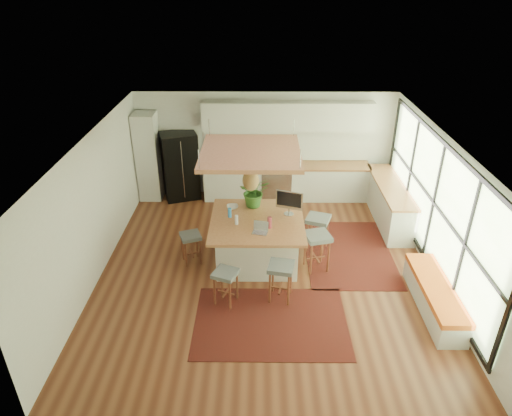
{
  "coord_description": "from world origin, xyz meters",
  "views": [
    {
      "loc": [
        -0.12,
        -7.51,
        5.35
      ],
      "look_at": [
        -0.2,
        0.5,
        1.1
      ],
      "focal_mm": 31.82,
      "sensor_mm": 36.0,
      "label": 1
    }
  ],
  "objects_px": {
    "island": "(257,240)",
    "monitor": "(289,203)",
    "stool_near_left": "(226,286)",
    "microwave": "(224,158)",
    "island_plant": "(254,194)",
    "stool_left_side": "(191,247)",
    "laptop": "(260,227)",
    "stool_right_front": "(316,253)",
    "fridge": "(180,164)",
    "stool_near_right": "(281,283)",
    "stool_right_back": "(317,235)"
  },
  "relations": [
    {
      "from": "island",
      "to": "stool_near_left",
      "type": "distance_m",
      "value": 1.48
    },
    {
      "from": "stool_right_back",
      "to": "island_plant",
      "type": "bearing_deg",
      "value": 171.11
    },
    {
      "from": "microwave",
      "to": "stool_near_left",
      "type": "bearing_deg",
      "value": -82.3
    },
    {
      "from": "stool_near_left",
      "to": "microwave",
      "type": "xyz_separation_m",
      "value": [
        -0.3,
        4.23,
        0.77
      ]
    },
    {
      "from": "monitor",
      "to": "microwave",
      "type": "distance_m",
      "value": 3.01
    },
    {
      "from": "island",
      "to": "island_plant",
      "type": "distance_m",
      "value": 0.96
    },
    {
      "from": "stool_near_left",
      "to": "stool_right_back",
      "type": "distance_m",
      "value": 2.54
    },
    {
      "from": "island",
      "to": "monitor",
      "type": "relative_size",
      "value": 3.3
    },
    {
      "from": "stool_right_back",
      "to": "stool_left_side",
      "type": "relative_size",
      "value": 1.19
    },
    {
      "from": "stool_right_back",
      "to": "laptop",
      "type": "height_order",
      "value": "laptop"
    },
    {
      "from": "stool_near_right",
      "to": "island_plant",
      "type": "height_order",
      "value": "island_plant"
    },
    {
      "from": "monitor",
      "to": "microwave",
      "type": "height_order",
      "value": "monitor"
    },
    {
      "from": "microwave",
      "to": "island_plant",
      "type": "xyz_separation_m",
      "value": [
        0.78,
        -2.25,
        0.07
      ]
    },
    {
      "from": "island",
      "to": "microwave",
      "type": "height_order",
      "value": "microwave"
    },
    {
      "from": "laptop",
      "to": "fridge",
      "type": "bearing_deg",
      "value": 133.52
    },
    {
      "from": "microwave",
      "to": "laptop",
      "type": "bearing_deg",
      "value": -71.29
    },
    {
      "from": "island",
      "to": "laptop",
      "type": "distance_m",
      "value": 0.77
    },
    {
      "from": "fridge",
      "to": "stool_right_front",
      "type": "height_order",
      "value": "fridge"
    },
    {
      "from": "stool_right_front",
      "to": "island_plant",
      "type": "relative_size",
      "value": 1.17
    },
    {
      "from": "fridge",
      "to": "laptop",
      "type": "bearing_deg",
      "value": -77.4
    },
    {
      "from": "microwave",
      "to": "island_plant",
      "type": "relative_size",
      "value": 0.86
    },
    {
      "from": "stool_near_left",
      "to": "stool_right_back",
      "type": "height_order",
      "value": "stool_right_back"
    },
    {
      "from": "island",
      "to": "stool_near_left",
      "type": "height_order",
      "value": "island"
    },
    {
      "from": "stool_near_left",
      "to": "laptop",
      "type": "height_order",
      "value": "laptop"
    },
    {
      "from": "stool_near_right",
      "to": "laptop",
      "type": "relative_size",
      "value": 2.45
    },
    {
      "from": "fridge",
      "to": "stool_near_right",
      "type": "height_order",
      "value": "fridge"
    },
    {
      "from": "stool_right_back",
      "to": "stool_near_left",
      "type": "bearing_deg",
      "value": -135.63
    },
    {
      "from": "stool_near_right",
      "to": "monitor",
      "type": "bearing_deg",
      "value": 82.05
    },
    {
      "from": "fridge",
      "to": "monitor",
      "type": "height_order",
      "value": "fridge"
    },
    {
      "from": "stool_right_front",
      "to": "laptop",
      "type": "xyz_separation_m",
      "value": [
        -1.12,
        -0.19,
        0.7
      ]
    },
    {
      "from": "stool_right_front",
      "to": "monitor",
      "type": "xyz_separation_m",
      "value": [
        -0.54,
        0.55,
        0.83
      ]
    },
    {
      "from": "laptop",
      "to": "island_plant",
      "type": "relative_size",
      "value": 0.44
    },
    {
      "from": "stool_near_right",
      "to": "laptop",
      "type": "xyz_separation_m",
      "value": [
        -0.37,
        0.77,
        0.7
      ]
    },
    {
      "from": "laptop",
      "to": "monitor",
      "type": "bearing_deg",
      "value": 64.11
    },
    {
      "from": "stool_near_left",
      "to": "island",
      "type": "bearing_deg",
      "value": 68.28
    },
    {
      "from": "stool_right_back",
      "to": "microwave",
      "type": "distance_m",
      "value": 3.33
    },
    {
      "from": "stool_right_back",
      "to": "monitor",
      "type": "bearing_deg",
      "value": -165.89
    },
    {
      "from": "stool_near_right",
      "to": "stool_right_back",
      "type": "bearing_deg",
      "value": 63.28
    },
    {
      "from": "stool_left_side",
      "to": "laptop",
      "type": "distance_m",
      "value": 1.6
    },
    {
      "from": "monitor",
      "to": "stool_right_back",
      "type": "bearing_deg",
      "value": 32.27
    },
    {
      "from": "fridge",
      "to": "island",
      "type": "distance_m",
      "value": 3.54
    },
    {
      "from": "stool_left_side",
      "to": "microwave",
      "type": "distance_m",
      "value": 3.1
    },
    {
      "from": "fridge",
      "to": "laptop",
      "type": "distance_m",
      "value": 3.96
    },
    {
      "from": "laptop",
      "to": "microwave",
      "type": "xyz_separation_m",
      "value": [
        -0.9,
        3.35,
        0.07
      ]
    },
    {
      "from": "stool_left_side",
      "to": "stool_near_right",
      "type": "bearing_deg",
      "value": -33.16
    },
    {
      "from": "stool_right_back",
      "to": "microwave",
      "type": "height_order",
      "value": "microwave"
    },
    {
      "from": "microwave",
      "to": "island_plant",
      "type": "bearing_deg",
      "value": -67.12
    },
    {
      "from": "stool_right_back",
      "to": "stool_left_side",
      "type": "bearing_deg",
      "value": -168.83
    },
    {
      "from": "stool_near_left",
      "to": "island_plant",
      "type": "distance_m",
      "value": 2.21
    },
    {
      "from": "stool_left_side",
      "to": "island_plant",
      "type": "relative_size",
      "value": 0.96
    }
  ]
}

